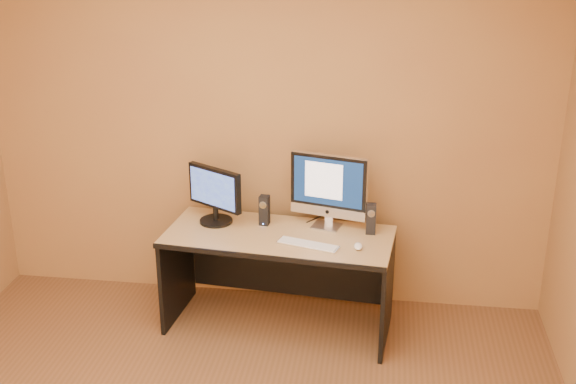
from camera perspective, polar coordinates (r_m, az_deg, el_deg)
walls at (r=3.22m, az=-7.81°, el=-4.67°), size 4.00×4.00×2.60m
desk at (r=4.95m, az=-0.74°, el=-7.06°), size 1.56×0.80×0.70m
imac at (r=4.83m, az=3.13°, el=0.06°), size 0.57×0.32×0.52m
second_monitor at (r=4.94m, az=-5.78°, el=-0.28°), size 0.50×0.42×0.40m
speaker_left at (r=4.92m, az=-1.88°, el=-1.45°), size 0.07×0.07×0.21m
speaker_right at (r=4.81m, az=6.58°, el=-2.11°), size 0.06×0.07×0.21m
keyboard at (r=4.64m, az=1.57°, el=-4.17°), size 0.42×0.22×0.02m
mouse at (r=4.62m, az=5.57°, el=-4.28°), size 0.06×0.10×0.03m
cable_a at (r=5.02m, az=3.22°, el=-2.25°), size 0.06×0.20×0.01m
cable_b at (r=5.04m, az=2.13°, el=-2.13°), size 0.10×0.14×0.01m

